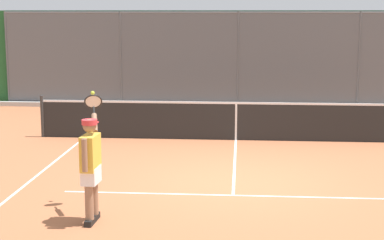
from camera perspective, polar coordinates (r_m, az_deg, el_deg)
name	(u,v)px	position (r m, az deg, el deg)	size (l,w,h in m)	color
ground_plane	(234,183)	(11.71, 3.86, -5.79)	(60.00, 60.00, 0.00)	#A8603D
court_line_markings	(233,201)	(10.63, 3.78, -7.42)	(7.77, 8.72, 0.01)	white
fence_backdrop	(238,59)	(21.19, 4.27, 5.65)	(18.66, 1.37, 3.22)	#565B60
tennis_net	(236,121)	(15.47, 4.08, -0.05)	(9.98, 0.09, 1.07)	#2D2D2D
tennis_player	(91,163)	(9.46, -9.31, -3.90)	(0.43, 1.37, 1.89)	black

